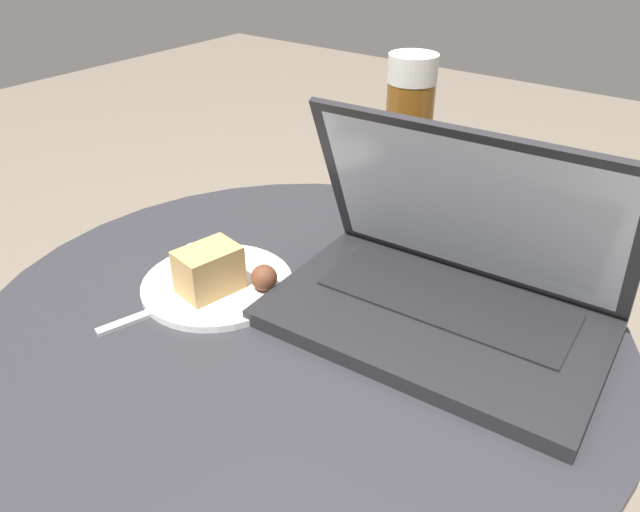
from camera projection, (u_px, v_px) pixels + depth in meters
The scene contains 5 objects.
table at pixel (300, 408), 0.80m from camera, with size 0.75×0.75×0.51m.
laptop at pixel (445, 283), 0.70m from camera, with size 0.38×0.25×0.23m.
beer_glass at pixel (409, 154), 0.81m from camera, with size 0.06×0.06×0.26m.
snack_plate at pixel (216, 278), 0.76m from camera, with size 0.19×0.19×0.06m.
fork at pixel (176, 304), 0.74m from camera, with size 0.06×0.16×0.00m.
Camera 1 is at (0.37, -0.45, 0.94)m, focal length 35.00 mm.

